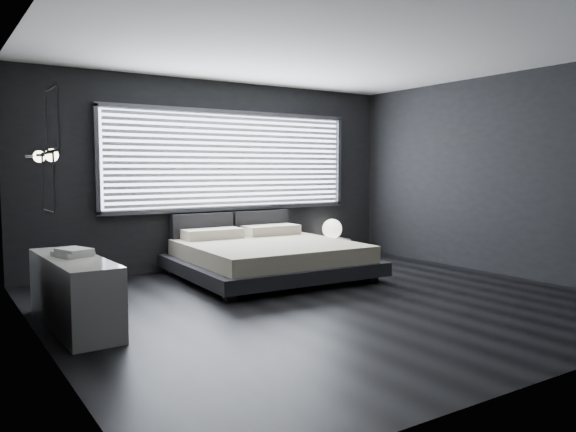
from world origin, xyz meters
TOP-DOWN VIEW (x-y plane):
  - room at (0.00, 0.00)m, footprint 6.04×6.00m
  - window at (0.20, 2.70)m, footprint 4.14×0.09m
  - headboard at (0.14, 2.64)m, footprint 1.96×0.16m
  - sconce_near at (-2.88, 0.05)m, footprint 0.18×0.11m
  - sconce_far at (-2.88, 0.65)m, footprint 0.18×0.11m
  - wall_art_upper at (-2.98, -0.55)m, footprint 0.01×0.48m
  - wall_art_lower at (-2.98, -0.30)m, footprint 0.01×0.48m
  - bed at (0.14, 1.59)m, footprint 2.48×2.37m
  - nightstand at (1.92, 2.50)m, footprint 0.59×0.51m
  - orb_lamp at (1.95, 2.49)m, footprint 0.33×0.33m
  - dresser at (-2.65, 0.47)m, footprint 0.53×1.67m
  - book_stack at (-2.63, 0.55)m, footprint 0.35×0.42m

SIDE VIEW (x-z plane):
  - nightstand at x=1.92m, z-range 0.00..0.31m
  - bed at x=0.14m, z-range -0.02..0.60m
  - dresser at x=-2.65m, z-range 0.00..0.66m
  - orb_lamp at x=1.95m, z-range 0.31..0.64m
  - headboard at x=0.14m, z-range 0.31..0.83m
  - book_stack at x=-2.63m, z-range 0.66..0.73m
  - wall_art_lower at x=-2.98m, z-range 1.14..1.62m
  - room at x=0.00m, z-range 0.00..2.80m
  - sconce_near at x=-2.88m, z-range 1.55..1.66m
  - sconce_far at x=-2.88m, z-range 1.55..1.66m
  - window at x=0.20m, z-range 0.85..2.37m
  - wall_art_upper at x=-2.98m, z-range 1.61..2.09m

